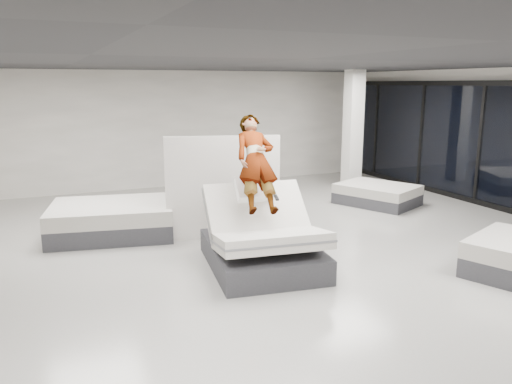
{
  "coord_description": "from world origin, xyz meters",
  "views": [
    {
      "loc": [
        -3.66,
        -6.69,
        2.85
      ],
      "look_at": [
        -0.28,
        1.1,
        1.0
      ],
      "focal_mm": 35.0,
      "sensor_mm": 36.0,
      "label": 1
    }
  ],
  "objects_px": {
    "flat_bed_right_far": "(377,194)",
    "flat_bed_left_far": "(112,220)",
    "hero_bed": "(262,242)",
    "divider_panel": "(223,188)",
    "column": "(353,131)",
    "person": "(257,180)",
    "remote": "(276,198)"
  },
  "relations": [
    {
      "from": "flat_bed_left_far",
      "to": "person",
      "type": "bearing_deg",
      "value": -50.03
    },
    {
      "from": "hero_bed",
      "to": "divider_panel",
      "type": "distance_m",
      "value": 1.77
    },
    {
      "from": "flat_bed_right_far",
      "to": "divider_panel",
      "type": "bearing_deg",
      "value": -166.19
    },
    {
      "from": "hero_bed",
      "to": "divider_panel",
      "type": "height_order",
      "value": "divider_panel"
    },
    {
      "from": "person",
      "to": "remote",
      "type": "height_order",
      "value": "person"
    },
    {
      "from": "flat_bed_right_far",
      "to": "flat_bed_left_far",
      "type": "xyz_separation_m",
      "value": [
        -6.2,
        -0.04,
        0.07
      ]
    },
    {
      "from": "flat_bed_right_far",
      "to": "column",
      "type": "xyz_separation_m",
      "value": [
        0.33,
        1.61,
        1.36
      ]
    },
    {
      "from": "flat_bed_left_far",
      "to": "flat_bed_right_far",
      "type": "bearing_deg",
      "value": 0.37
    },
    {
      "from": "person",
      "to": "column",
      "type": "relative_size",
      "value": 0.56
    },
    {
      "from": "divider_panel",
      "to": "flat_bed_right_far",
      "type": "xyz_separation_m",
      "value": [
        4.3,
        1.06,
        -0.72
      ]
    },
    {
      "from": "flat_bed_right_far",
      "to": "flat_bed_left_far",
      "type": "height_order",
      "value": "flat_bed_left_far"
    },
    {
      "from": "hero_bed",
      "to": "flat_bed_right_far",
      "type": "xyz_separation_m",
      "value": [
        4.26,
        2.74,
        -0.17
      ]
    },
    {
      "from": "flat_bed_left_far",
      "to": "column",
      "type": "height_order",
      "value": "column"
    },
    {
      "from": "remote",
      "to": "flat_bed_right_far",
      "type": "distance_m",
      "value": 4.99
    },
    {
      "from": "column",
      "to": "divider_panel",
      "type": "bearing_deg",
      "value": -150.02
    },
    {
      "from": "hero_bed",
      "to": "divider_panel",
      "type": "bearing_deg",
      "value": 91.35
    },
    {
      "from": "person",
      "to": "divider_panel",
      "type": "relative_size",
      "value": 0.85
    },
    {
      "from": "divider_panel",
      "to": "column",
      "type": "bearing_deg",
      "value": 43.13
    },
    {
      "from": "hero_bed",
      "to": "remote",
      "type": "distance_m",
      "value": 0.74
    },
    {
      "from": "flat_bed_left_far",
      "to": "column",
      "type": "distance_m",
      "value": 6.86
    },
    {
      "from": "flat_bed_right_far",
      "to": "column",
      "type": "bearing_deg",
      "value": 78.34
    },
    {
      "from": "person",
      "to": "flat_bed_right_far",
      "type": "xyz_separation_m",
      "value": [
        4.21,
        2.41,
        -1.11
      ]
    },
    {
      "from": "divider_panel",
      "to": "remote",
      "type": "bearing_deg",
      "value": -68.5
    },
    {
      "from": "person",
      "to": "hero_bed",
      "type": "bearing_deg",
      "value": -90.0
    },
    {
      "from": "person",
      "to": "flat_bed_left_far",
      "type": "relative_size",
      "value": 0.72
    },
    {
      "from": "flat_bed_right_far",
      "to": "flat_bed_left_far",
      "type": "distance_m",
      "value": 6.2
    },
    {
      "from": "flat_bed_right_far",
      "to": "column",
      "type": "distance_m",
      "value": 2.14
    },
    {
      "from": "person",
      "to": "flat_bed_left_far",
      "type": "xyz_separation_m",
      "value": [
        -1.99,
        2.37,
        -1.04
      ]
    },
    {
      "from": "flat_bed_right_far",
      "to": "flat_bed_left_far",
      "type": "relative_size",
      "value": 0.85
    },
    {
      "from": "column",
      "to": "person",
      "type": "bearing_deg",
      "value": -138.44
    },
    {
      "from": "divider_panel",
      "to": "flat_bed_left_far",
      "type": "distance_m",
      "value": 2.26
    },
    {
      "from": "remote",
      "to": "divider_panel",
      "type": "relative_size",
      "value": 0.07
    }
  ]
}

